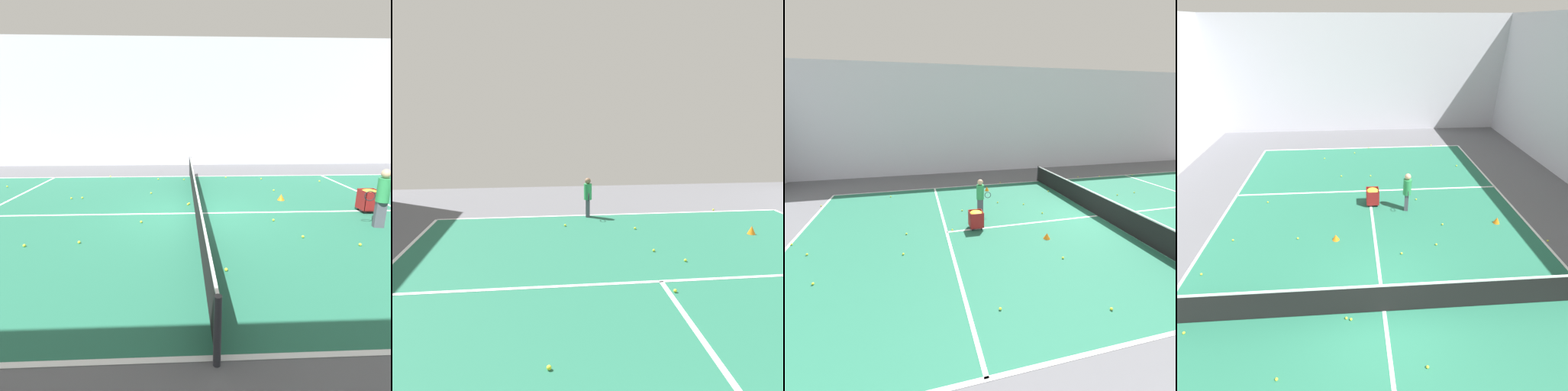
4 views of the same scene
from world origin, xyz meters
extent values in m
plane|color=#5B5B60|center=(0.00, 0.00, 0.00)|extent=(35.89, 35.89, 0.00)
cube|color=#23664C|center=(0.00, 0.00, 0.00)|extent=(11.96, 24.59, 0.00)
cube|color=white|center=(0.00, 12.30, 0.01)|extent=(11.96, 0.10, 0.00)
cube|color=white|center=(5.98, 0.00, 0.01)|extent=(0.10, 24.59, 0.00)
cube|color=white|center=(0.00, 6.76, 0.01)|extent=(11.96, 0.10, 0.00)
cube|color=white|center=(0.00, 0.00, 0.01)|extent=(0.10, 13.53, 0.00)
cube|color=silver|center=(9.70, 0.00, 3.65)|extent=(0.15, 32.19, 7.30)
cylinder|color=#2D2D33|center=(6.08, 0.00, 0.49)|extent=(0.10, 0.10, 0.98)
cube|color=black|center=(0.00, 0.00, 0.48)|extent=(12.06, 0.03, 0.91)
cube|color=white|center=(0.00, 0.00, 0.96)|extent=(12.06, 0.04, 0.05)
cube|color=#4C4C56|center=(1.44, 5.06, 0.37)|extent=(0.20, 0.29, 0.74)
cylinder|color=#2D8C4C|center=(1.44, 5.06, 1.07)|extent=(0.38, 0.38, 0.66)
sphere|color=tan|center=(1.44, 5.06, 1.52)|extent=(0.25, 0.25, 0.25)
torus|color=black|center=(1.43, 4.71, 0.90)|extent=(0.08, 0.28, 0.28)
cube|color=maroon|center=(0.08, 5.56, 0.11)|extent=(0.52, 0.53, 0.02)
cube|color=maroon|center=(0.08, 5.31, 0.42)|extent=(0.52, 0.02, 0.62)
cube|color=maroon|center=(0.08, 5.82, 0.42)|extent=(0.52, 0.02, 0.62)
cube|color=maroon|center=(-0.17, 5.56, 0.42)|extent=(0.02, 0.53, 0.62)
cube|color=maroon|center=(0.33, 5.56, 0.42)|extent=(0.02, 0.53, 0.62)
ellipsoid|color=yellow|center=(0.08, 5.56, 0.66)|extent=(0.48, 0.49, 0.16)
cylinder|color=black|center=(-0.10, 5.38, 0.05)|extent=(0.05, 0.05, 0.11)
cylinder|color=black|center=(0.27, 5.38, 0.05)|extent=(0.05, 0.05, 0.11)
cylinder|color=black|center=(-0.10, 5.75, 0.05)|extent=(0.05, 0.05, 0.11)
cylinder|color=black|center=(0.27, 5.75, 0.05)|extent=(0.05, 0.05, 0.11)
cone|color=orange|center=(4.78, 3.83, 0.13)|extent=(0.24, 0.24, 0.25)
cone|color=orange|center=(-1.41, 3.22, 0.11)|extent=(0.26, 0.26, 0.22)
sphere|color=yellow|center=(0.09, 6.53, 0.04)|extent=(0.07, 0.07, 0.07)
sphere|color=yellow|center=(-4.42, 6.00, 0.04)|extent=(0.07, 0.07, 0.07)
sphere|color=yellow|center=(-0.90, -0.22, 0.04)|extent=(0.07, 0.07, 0.07)
sphere|color=yellow|center=(4.90, 9.20, 0.04)|extent=(0.07, 0.07, 0.07)
sphere|color=yellow|center=(-2.77, 3.35, 0.04)|extent=(0.07, 0.07, 0.07)
sphere|color=yellow|center=(0.17, 8.28, 0.04)|extent=(0.07, 0.07, 0.07)
sphere|color=yellow|center=(6.01, -4.69, 0.04)|extent=(0.07, 0.07, 0.07)
sphere|color=yellow|center=(6.23, -3.14, 0.04)|extent=(0.07, 0.07, 0.07)
sphere|color=yellow|center=(5.81, -7.24, 0.04)|extent=(0.07, 0.07, 0.07)
sphere|color=yellow|center=(4.27, 12.41, 0.04)|extent=(0.07, 0.07, 0.07)
sphere|color=yellow|center=(2.66, 3.84, 0.04)|extent=(0.07, 0.07, 0.07)
sphere|color=yellow|center=(3.73, 0.45, 0.04)|extent=(0.07, 0.07, 0.07)
sphere|color=yellow|center=(-1.30, 8.35, 0.04)|extent=(0.07, 0.07, 0.07)
sphere|color=yellow|center=(0.31, 12.21, 0.04)|extent=(0.07, 0.07, 0.07)
sphere|color=yellow|center=(0.83, 2.28, 0.04)|extent=(0.07, 0.07, 0.07)
sphere|color=yellow|center=(-1.02, -0.18, 0.04)|extent=(0.07, 0.07, 0.07)
sphere|color=yellow|center=(-2.30, 10.71, 0.04)|extent=(0.07, 0.07, 0.07)
sphere|color=yellow|center=(2.22, -2.95, 0.04)|extent=(0.07, 0.07, 0.07)
sphere|color=yellow|center=(2.36, -4.19, 0.04)|extent=(0.07, 0.07, 0.07)
sphere|color=yellow|center=(6.13, 2.58, 0.04)|extent=(0.07, 0.07, 0.07)
sphere|color=yellow|center=(-0.57, 11.43, 0.04)|extent=(0.07, 0.07, 0.07)
sphere|color=yellow|center=(2.01, 5.79, 0.04)|extent=(0.07, 0.07, 0.07)
sphere|color=yellow|center=(2.11, 2.66, 0.04)|extent=(0.07, 0.07, 0.07)
sphere|color=yellow|center=(-5.07, 3.41, 0.04)|extent=(0.07, 0.07, 0.07)
sphere|color=yellow|center=(0.82, -1.62, 0.04)|extent=(0.07, 0.07, 0.07)
camera|label=1|loc=(9.23, -0.41, 3.06)|focal=28.00mm
camera|label=2|loc=(2.35, 0.41, 3.38)|focal=35.00mm
camera|label=3|loc=(-9.23, 7.69, 4.63)|focal=24.00mm
camera|label=4|loc=(-0.71, -5.56, 6.80)|focal=28.00mm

